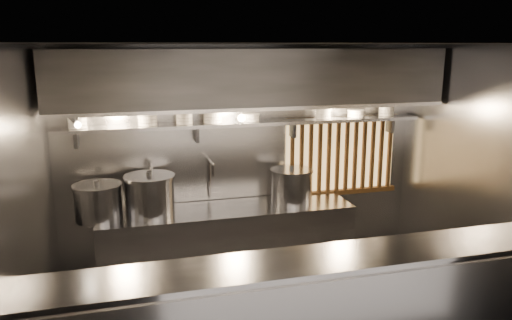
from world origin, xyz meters
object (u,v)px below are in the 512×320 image
pendant_bulb (242,118)px  stock_pot_mid (150,195)px  heat_lamp (75,119)px  stock_pot_right (291,186)px  stock_pot_left (98,202)px

pendant_bulb → stock_pot_mid: bearing=-178.1°
heat_lamp → stock_pot_mid: size_ratio=0.45×
pendant_bulb → stock_pot_right: (0.61, -0.04, -0.85)m
stock_pot_mid → pendant_bulb: bearing=1.9°
heat_lamp → stock_pot_left: (0.15, 0.28, -0.96)m
heat_lamp → stock_pot_left: heat_lamp is taller
pendant_bulb → heat_lamp: bearing=-169.0°
stock_pot_mid → stock_pot_left: bearing=-176.8°
pendant_bulb → stock_pot_left: (-1.65, -0.07, -0.86)m
stock_pot_left → stock_pot_right: 2.26m
pendant_bulb → stock_pot_mid: size_ratio=0.24×
stock_pot_left → stock_pot_mid: bearing=3.2°
heat_lamp → stock_pot_right: heat_lamp is taller
heat_lamp → stock_pot_right: 2.61m
heat_lamp → stock_pot_right: bearing=7.3°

